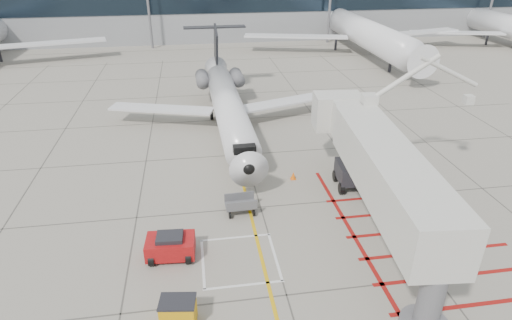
{
  "coord_description": "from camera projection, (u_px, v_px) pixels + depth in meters",
  "views": [
    {
      "loc": [
        -3.9,
        -19.43,
        15.6
      ],
      "look_at": [
        0.0,
        6.0,
        2.5
      ],
      "focal_mm": 30.0,
      "sensor_mm": 36.0,
      "label": 1
    }
  ],
  "objects": [
    {
      "name": "bg_aircraft_c",
      "position": [
        361.0,
        13.0,
        65.56
      ],
      "size": [
        35.89,
        39.88,
        11.96
      ],
      "primitive_type": null,
      "color": "silver",
      "rests_on": "ground_plane"
    },
    {
      "name": "cone_side",
      "position": [
        293.0,
        176.0,
        31.49
      ],
      "size": [
        0.41,
        0.41,
        0.57
      ],
      "primitive_type": "cone",
      "color": "orange",
      "rests_on": "ground_plane"
    },
    {
      "name": "ground_plane",
      "position": [
        272.0,
        245.0,
        24.72
      ],
      "size": [
        260.0,
        260.0,
        0.0
      ],
      "primitive_type": "plane",
      "color": "gray",
      "rests_on": "ground"
    },
    {
      "name": "pushback_tug",
      "position": [
        171.0,
        245.0,
        23.46
      ],
      "size": [
        2.74,
        1.82,
        1.54
      ],
      "primitive_type": null,
      "rotation": [
        0.0,
        0.0,
        -0.07
      ],
      "color": "#AD1013",
      "rests_on": "ground_plane"
    },
    {
      "name": "cone_nose",
      "position": [
        246.0,
        204.0,
        28.19
      ],
      "size": [
        0.34,
        0.34,
        0.47
      ],
      "primitive_type": "cone",
      "color": "#F05A0C",
      "rests_on": "ground_plane"
    },
    {
      "name": "baggage_cart",
      "position": [
        241.0,
        205.0,
        27.39
      ],
      "size": [
        2.0,
        1.31,
        1.23
      ],
      "primitive_type": null,
      "rotation": [
        0.0,
        0.0,
        0.04
      ],
      "color": "#545458",
      "rests_on": "ground_plane"
    },
    {
      "name": "regional_jet",
      "position": [
        230.0,
        98.0,
        36.49
      ],
      "size": [
        23.16,
        28.98,
        7.49
      ],
      "primitive_type": null,
      "rotation": [
        0.0,
        0.0,
        0.02
      ],
      "color": "silver",
      "rests_on": "ground_plane"
    },
    {
      "name": "ground_power_unit",
      "position": [
        411.0,
        183.0,
        29.39
      ],
      "size": [
        2.15,
        1.34,
        1.65
      ],
      "primitive_type": null,
      "rotation": [
        0.0,
        0.0,
        -0.06
      ],
      "color": "#B8B7AF",
      "rests_on": "ground_plane"
    },
    {
      "name": "jet_bridge",
      "position": [
        387.0,
        182.0,
        23.53
      ],
      "size": [
        10.8,
        19.91,
        7.66
      ],
      "primitive_type": null,
      "rotation": [
        0.0,
        0.0,
        -0.09
      ],
      "color": "silver",
      "rests_on": "ground_plane"
    },
    {
      "name": "spill_bin",
      "position": [
        178.0,
        312.0,
        19.35
      ],
      "size": [
        1.7,
        1.25,
        1.36
      ],
      "primitive_type": null,
      "rotation": [
        0.0,
        0.0,
        -0.14
      ],
      "color": "#D4960B",
      "rests_on": "ground_plane"
    }
  ]
}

